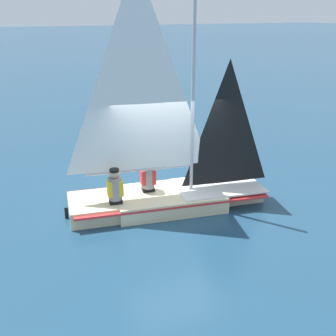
# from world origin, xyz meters

# --- Properties ---
(ground_plane) EXTENTS (260.00, 260.00, 0.00)m
(ground_plane) POSITION_xyz_m (0.00, 0.00, 0.00)
(ground_plane) COLOR navy
(sailboat_main) EXTENTS (2.36, 4.74, 5.45)m
(sailboat_main) POSITION_xyz_m (-0.01, -0.05, 0.79)
(sailboat_main) COLOR beige
(sailboat_main) RESTS_ON ground_plane
(sailor_helm) EXTENTS (0.35, 0.39, 1.16)m
(sailor_helm) POSITION_xyz_m (-0.28, -0.39, 0.62)
(sailor_helm) COLOR black
(sailor_helm) RESTS_ON ground_plane
(sailor_crew) EXTENTS (0.35, 0.39, 1.16)m
(sailor_crew) POSITION_xyz_m (0.00, -1.30, 0.63)
(sailor_crew) COLOR black
(sailor_crew) RESTS_ON ground_plane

